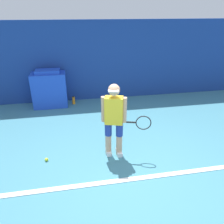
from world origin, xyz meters
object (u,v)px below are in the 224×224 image
object	(u,v)px
tennis_ball	(47,159)
covered_chair	(50,89)
tennis_player	(115,118)
water_bottle	(74,100)

from	to	relation	value
tennis_ball	covered_chair	xyz separation A→B (m)	(-0.09, 2.80, 0.51)
tennis_ball	tennis_player	bearing A→B (deg)	-0.24
tennis_player	water_bottle	xyz separation A→B (m)	(-0.77, 2.82, -0.71)
tennis_ball	covered_chair	distance (m)	2.85
tennis_player	water_bottle	distance (m)	3.01
tennis_ball	water_bottle	world-z (taller)	water_bottle
covered_chair	water_bottle	bearing A→B (deg)	1.48
tennis_player	covered_chair	bearing A→B (deg)	133.14
tennis_ball	water_bottle	bearing A→B (deg)	78.11
covered_chair	water_bottle	world-z (taller)	covered_chair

